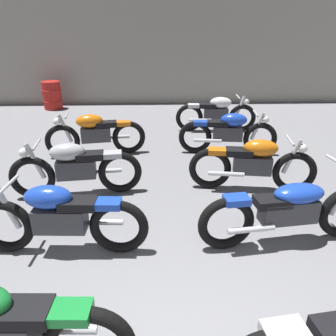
{
  "coord_description": "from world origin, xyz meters",
  "views": [
    {
      "loc": [
        -0.16,
        -0.82,
        2.42
      ],
      "look_at": [
        0.0,
        3.44,
        0.55
      ],
      "focal_mm": 34.8,
      "sensor_mm": 36.0,
      "label": 1
    }
  ],
  "objects_px": {
    "motorcycle_right_row_1": "(290,209)",
    "motorcycle_left_row_2": "(75,167)",
    "motorcycle_right_row_3": "(228,132)",
    "motorcycle_right_row_4": "(216,113)",
    "motorcycle_left_row_3": "(95,133)",
    "oil_drum": "(52,95)",
    "motorcycle_left_row_1": "(59,217)",
    "motorcycle_right_row_2": "(253,163)"
  },
  "relations": [
    {
      "from": "motorcycle_right_row_3",
      "to": "motorcycle_right_row_4",
      "type": "xyz_separation_m",
      "value": [
        0.04,
        1.58,
        0.0
      ]
    },
    {
      "from": "motorcycle_left_row_2",
      "to": "oil_drum",
      "type": "distance_m",
      "value": 6.13
    },
    {
      "from": "motorcycle_right_row_1",
      "to": "motorcycle_right_row_3",
      "type": "relative_size",
      "value": 1.1
    },
    {
      "from": "motorcycle_right_row_1",
      "to": "motorcycle_right_row_4",
      "type": "xyz_separation_m",
      "value": [
        -0.06,
        4.56,
        0.01
      ]
    },
    {
      "from": "motorcycle_left_row_1",
      "to": "motorcycle_right_row_3",
      "type": "xyz_separation_m",
      "value": [
        2.54,
        3.06,
        0.0
      ]
    },
    {
      "from": "motorcycle_left_row_2",
      "to": "motorcycle_right_row_2",
      "type": "relative_size",
      "value": 1.0
    },
    {
      "from": "motorcycle_left_row_3",
      "to": "motorcycle_left_row_1",
      "type": "bearing_deg",
      "value": -87.86
    },
    {
      "from": "motorcycle_left_row_2",
      "to": "motorcycle_left_row_1",
      "type": "bearing_deg",
      "value": -84.65
    },
    {
      "from": "motorcycle_left_row_1",
      "to": "oil_drum",
      "type": "distance_m",
      "value": 7.5
    },
    {
      "from": "motorcycle_right_row_1",
      "to": "motorcycle_left_row_2",
      "type": "bearing_deg",
      "value": 154.67
    },
    {
      "from": "motorcycle_left_row_3",
      "to": "motorcycle_right_row_1",
      "type": "height_order",
      "value": "motorcycle_right_row_1"
    },
    {
      "from": "motorcycle_right_row_1",
      "to": "oil_drum",
      "type": "xyz_separation_m",
      "value": [
        -4.78,
        7.1,
        -0.03
      ]
    },
    {
      "from": "motorcycle_right_row_2",
      "to": "oil_drum",
      "type": "xyz_separation_m",
      "value": [
        -4.73,
        5.73,
        -0.03
      ]
    },
    {
      "from": "motorcycle_right_row_4",
      "to": "motorcycle_left_row_3",
      "type": "bearing_deg",
      "value": -150.02
    },
    {
      "from": "motorcycle_left_row_1",
      "to": "motorcycle_right_row_1",
      "type": "bearing_deg",
      "value": 1.85
    },
    {
      "from": "motorcycle_right_row_1",
      "to": "motorcycle_right_row_4",
      "type": "relative_size",
      "value": 1.1
    },
    {
      "from": "motorcycle_right_row_2",
      "to": "motorcycle_left_row_3",
      "type": "bearing_deg",
      "value": 148.87
    },
    {
      "from": "motorcycle_right_row_2",
      "to": "motorcycle_right_row_4",
      "type": "bearing_deg",
      "value": 90.3
    },
    {
      "from": "motorcycle_right_row_3",
      "to": "oil_drum",
      "type": "relative_size",
      "value": 2.32
    },
    {
      "from": "motorcycle_left_row_3",
      "to": "motorcycle_right_row_4",
      "type": "xyz_separation_m",
      "value": [
        2.69,
        1.55,
        0.0
      ]
    },
    {
      "from": "motorcycle_right_row_3",
      "to": "motorcycle_right_row_4",
      "type": "bearing_deg",
      "value": 88.71
    },
    {
      "from": "oil_drum",
      "to": "motorcycle_left_row_1",
      "type": "bearing_deg",
      "value": -73.42
    },
    {
      "from": "motorcycle_left_row_2",
      "to": "oil_drum",
      "type": "xyz_separation_m",
      "value": [
        -2.01,
        5.79,
        -0.03
      ]
    },
    {
      "from": "motorcycle_left_row_3",
      "to": "motorcycle_right_row_1",
      "type": "relative_size",
      "value": 0.91
    },
    {
      "from": "motorcycle_right_row_1",
      "to": "motorcycle_right_row_2",
      "type": "xyz_separation_m",
      "value": [
        -0.05,
        1.37,
        0.01
      ]
    },
    {
      "from": "oil_drum",
      "to": "motorcycle_left_row_2",
      "type": "bearing_deg",
      "value": -70.86
    },
    {
      "from": "motorcycle_right_row_1",
      "to": "motorcycle_right_row_4",
      "type": "distance_m",
      "value": 4.56
    },
    {
      "from": "motorcycle_left_row_3",
      "to": "motorcycle_right_row_3",
      "type": "xyz_separation_m",
      "value": [
        2.65,
        -0.03,
        0.0
      ]
    },
    {
      "from": "motorcycle_right_row_3",
      "to": "motorcycle_left_row_3",
      "type": "bearing_deg",
      "value": 179.45
    },
    {
      "from": "motorcycle_left_row_1",
      "to": "motorcycle_right_row_3",
      "type": "height_order",
      "value": "same"
    },
    {
      "from": "motorcycle_left_row_1",
      "to": "motorcycle_left_row_3",
      "type": "height_order",
      "value": "same"
    },
    {
      "from": "motorcycle_right_row_2",
      "to": "oil_drum",
      "type": "height_order",
      "value": "motorcycle_right_row_2"
    },
    {
      "from": "motorcycle_left_row_1",
      "to": "motorcycle_right_row_2",
      "type": "distance_m",
      "value": 2.97
    },
    {
      "from": "motorcycle_left_row_1",
      "to": "motorcycle_left_row_3",
      "type": "distance_m",
      "value": 3.09
    },
    {
      "from": "motorcycle_right_row_1",
      "to": "motorcycle_right_row_4",
      "type": "height_order",
      "value": "motorcycle_right_row_1"
    },
    {
      "from": "motorcycle_left_row_3",
      "to": "motorcycle_right_row_2",
      "type": "height_order",
      "value": "same"
    },
    {
      "from": "motorcycle_left_row_1",
      "to": "motorcycle_left_row_2",
      "type": "relative_size",
      "value": 1.0
    },
    {
      "from": "motorcycle_left_row_3",
      "to": "motorcycle_right_row_2",
      "type": "bearing_deg",
      "value": -31.13
    },
    {
      "from": "motorcycle_right_row_1",
      "to": "oil_drum",
      "type": "height_order",
      "value": "motorcycle_right_row_1"
    },
    {
      "from": "motorcycle_left_row_2",
      "to": "motorcycle_right_row_2",
      "type": "height_order",
      "value": "same"
    },
    {
      "from": "motorcycle_left_row_3",
      "to": "motorcycle_right_row_4",
      "type": "relative_size",
      "value": 1.0
    },
    {
      "from": "motorcycle_left_row_2",
      "to": "motorcycle_left_row_3",
      "type": "xyz_separation_m",
      "value": [
        0.01,
        1.69,
        0.0
      ]
    }
  ]
}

